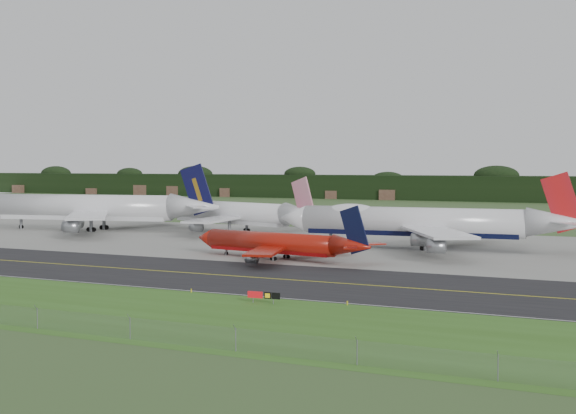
# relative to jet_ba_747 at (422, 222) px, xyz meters

# --- Properties ---
(ground) EXTENTS (600.00, 600.00, 0.00)m
(ground) POSITION_rel_jet_ba_747_xyz_m (-20.28, -47.84, -5.46)
(ground) COLOR #324C23
(ground) RESTS_ON ground
(grass_verge) EXTENTS (400.00, 30.00, 0.01)m
(grass_verge) POSITION_rel_jet_ba_747_xyz_m (-20.28, -82.84, -5.46)
(grass_verge) COLOR #335C1B
(grass_verge) RESTS_ON ground
(taxiway) EXTENTS (400.00, 32.00, 0.02)m
(taxiway) POSITION_rel_jet_ba_747_xyz_m (-20.28, -51.84, -5.45)
(taxiway) COLOR black
(taxiway) RESTS_ON ground
(apron) EXTENTS (400.00, 78.00, 0.01)m
(apron) POSITION_rel_jet_ba_747_xyz_m (-20.28, 3.16, -5.46)
(apron) COLOR gray
(apron) RESTS_ON ground
(taxiway_centreline) EXTENTS (400.00, 0.40, 0.00)m
(taxiway_centreline) POSITION_rel_jet_ba_747_xyz_m (-20.28, -51.84, -5.43)
(taxiway_centreline) COLOR #D1CC13
(taxiway_centreline) RESTS_ON taxiway
(taxiway_edge_line) EXTENTS (400.00, 0.25, 0.00)m
(taxiway_edge_line) POSITION_rel_jet_ba_747_xyz_m (-20.28, -67.34, -5.43)
(taxiway_edge_line) COLOR silver
(taxiway_edge_line) RESTS_ON taxiway
(horizon_treeline) EXTENTS (700.00, 25.00, 12.00)m
(horizon_treeline) POSITION_rel_jet_ba_747_xyz_m (-20.28, 225.93, 0.01)
(horizon_treeline) COLOR black
(horizon_treeline) RESTS_ON ground
(jet_ba_747) EXTENTS (63.89, 52.75, 16.05)m
(jet_ba_747) POSITION_rel_jet_ba_747_xyz_m (0.00, 0.00, 0.00)
(jet_ba_747) COLOR silver
(jet_ba_747) RESTS_ON ground
(jet_red_737) EXTENTS (38.43, 30.98, 10.39)m
(jet_red_737) POSITION_rel_jet_ba_747_xyz_m (-18.40, -29.04, -2.59)
(jet_red_737) COLOR #97150A
(jet_red_737) RESTS_ON ground
(jet_navy_gold) EXTENTS (68.11, 58.43, 17.67)m
(jet_navy_gold) POSITION_rel_jet_ba_747_xyz_m (-89.97, 7.87, 0.34)
(jet_navy_gold) COLOR silver
(jet_navy_gold) RESTS_ON ground
(jet_star_tail) EXTENTS (53.99, 44.00, 14.55)m
(jet_star_tail) POSITION_rel_jet_ba_747_xyz_m (-53.22, 17.71, -0.61)
(jet_star_tail) COLOR silver
(jet_star_tail) RESTS_ON ground
(taxiway_sign) EXTENTS (4.35, 0.50, 1.45)m
(taxiway_sign) POSITION_rel_jet_ba_747_xyz_m (0.29, -71.83, -4.44)
(taxiway_sign) COLOR slate
(taxiway_sign) RESTS_ON ground
(edge_marker_center) EXTENTS (0.16, 0.16, 0.50)m
(edge_marker_center) POSITION_rel_jet_ba_747_xyz_m (-12.56, -68.34, -5.21)
(edge_marker_center) COLOR yellow
(edge_marker_center) RESTS_ON ground
(edge_marker_right) EXTENTS (0.16, 0.16, 0.50)m
(edge_marker_right) POSITION_rel_jet_ba_747_xyz_m (10.14, -68.34, -5.21)
(edge_marker_right) COLOR yellow
(edge_marker_right) RESTS_ON ground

